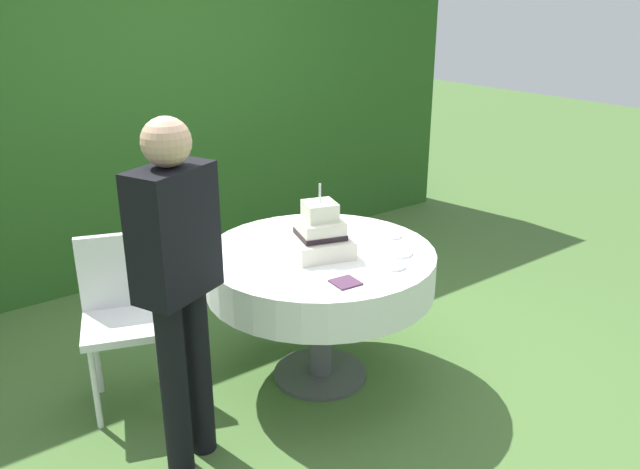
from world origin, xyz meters
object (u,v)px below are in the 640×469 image
at_px(serving_plate_right, 285,232).
at_px(serving_plate_near, 394,266).
at_px(serving_plate_far, 399,253).
at_px(serving_plate_left, 392,236).
at_px(napkin_stack, 345,282).
at_px(cake_table, 320,271).
at_px(garden_chair, 122,305).
at_px(standing_person, 178,277).
at_px(wedding_cake, 320,235).

bearing_deg(serving_plate_right, serving_plate_near, -78.16).
bearing_deg(serving_plate_far, serving_plate_left, 55.53).
bearing_deg(napkin_stack, cake_table, 69.40).
height_order(cake_table, serving_plate_near, serving_plate_near).
xyz_separation_m(serving_plate_near, serving_plate_far, (0.14, 0.11, 0.00)).
height_order(cake_table, serving_plate_far, serving_plate_far).
bearing_deg(garden_chair, standing_person, -87.20).
height_order(cake_table, standing_person, standing_person).
distance_m(serving_plate_right, garden_chair, 0.97).
xyz_separation_m(garden_chair, standing_person, (0.03, -0.65, 0.39)).
relative_size(serving_plate_near, standing_person, 0.07).
distance_m(serving_plate_right, napkin_stack, 0.75).
bearing_deg(wedding_cake, napkin_stack, -109.49).
relative_size(serving_plate_near, serving_plate_right, 0.86).
bearing_deg(serving_plate_far, standing_person, 175.97).
bearing_deg(wedding_cake, serving_plate_right, 86.19).
bearing_deg(garden_chair, serving_plate_far, -30.91).
distance_m(serving_plate_far, serving_plate_right, 0.69).
xyz_separation_m(serving_plate_left, serving_plate_right, (-0.44, 0.42, 0.00)).
height_order(serving_plate_near, garden_chair, garden_chair).
bearing_deg(cake_table, serving_plate_right, 88.84).
distance_m(serving_plate_near, serving_plate_left, 0.42).
relative_size(napkin_stack, garden_chair, 0.14).
relative_size(wedding_cake, garden_chair, 0.43).
distance_m(serving_plate_near, standing_person, 1.09).
distance_m(cake_table, serving_plate_near, 0.44).
bearing_deg(serving_plate_left, napkin_stack, -152.10).
xyz_separation_m(serving_plate_right, garden_chair, (-0.93, 0.11, -0.22)).
bearing_deg(serving_plate_near, serving_plate_far, 37.95).
bearing_deg(standing_person, serving_plate_left, 5.07).
bearing_deg(napkin_stack, standing_person, 165.45).
relative_size(wedding_cake, serving_plate_near, 3.34).
distance_m(serving_plate_far, serving_plate_left, 0.25).
relative_size(wedding_cake, serving_plate_right, 2.88).
relative_size(serving_plate_right, standing_person, 0.08).
xyz_separation_m(wedding_cake, serving_plate_near, (0.18, -0.37, -0.10)).
bearing_deg(serving_plate_right, cake_table, -91.16).
bearing_deg(serving_plate_right, standing_person, -149.17).
xyz_separation_m(serving_plate_near, napkin_stack, (-0.31, 0.00, -0.00)).
height_order(cake_table, serving_plate_left, serving_plate_left).
bearing_deg(serving_plate_left, serving_plate_near, -131.94).
xyz_separation_m(wedding_cake, serving_plate_left, (0.46, -0.05, -0.10)).
xyz_separation_m(serving_plate_far, serving_plate_left, (0.14, 0.20, 0.00)).
bearing_deg(napkin_stack, serving_plate_near, -0.48).
height_order(cake_table, garden_chair, garden_chair).
bearing_deg(cake_table, napkin_stack, -110.60).
bearing_deg(garden_chair, serving_plate_right, -7.00).
relative_size(serving_plate_right, napkin_stack, 1.08).
bearing_deg(serving_plate_right, wedding_cake, -93.81).
relative_size(cake_table, serving_plate_near, 10.74).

